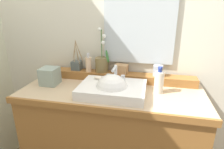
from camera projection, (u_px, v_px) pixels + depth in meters
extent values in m
cube|color=beige|center=(121.00, 29.00, 1.63)|extent=(2.99, 0.20, 2.58)
cube|color=#955F2C|center=(112.00, 141.00, 1.56)|extent=(1.32, 0.52, 0.85)
cube|color=tan|center=(111.00, 92.00, 1.42)|extent=(1.34, 0.55, 0.04)
cube|color=#955F2C|center=(102.00, 110.00, 1.16)|extent=(1.34, 0.02, 0.04)
cube|color=#955F2C|center=(117.00, 77.00, 1.59)|extent=(1.27, 0.11, 0.07)
cube|color=white|center=(112.00, 89.00, 1.34)|extent=(0.46, 0.33, 0.07)
sphere|color=white|center=(112.00, 90.00, 1.32)|extent=(0.23, 0.23, 0.23)
cylinder|color=silver|center=(116.00, 73.00, 1.41)|extent=(0.02, 0.02, 0.10)
cylinder|color=silver|center=(114.00, 69.00, 1.35)|extent=(0.02, 0.11, 0.02)
sphere|color=silver|center=(116.00, 67.00, 1.40)|extent=(0.03, 0.03, 0.03)
cylinder|color=silver|center=(108.00, 76.00, 1.44)|extent=(0.03, 0.03, 0.04)
cylinder|color=silver|center=(123.00, 77.00, 1.41)|extent=(0.03, 0.03, 0.04)
ellipsoid|color=beige|center=(99.00, 78.00, 1.43)|extent=(0.07, 0.04, 0.02)
cylinder|color=brown|center=(102.00, 65.00, 1.59)|extent=(0.11, 0.11, 0.12)
cylinder|color=tan|center=(102.00, 58.00, 1.58)|extent=(0.10, 0.10, 0.01)
cylinder|color=#476B38|center=(102.00, 44.00, 1.54)|extent=(0.01, 0.01, 0.23)
ellipsoid|color=#387033|center=(107.00, 57.00, 1.55)|extent=(0.04, 0.04, 0.10)
ellipsoid|color=#387033|center=(108.00, 56.00, 1.55)|extent=(0.03, 0.03, 0.11)
sphere|color=white|center=(103.00, 43.00, 1.53)|extent=(0.03, 0.03, 0.03)
sphere|color=white|center=(104.00, 36.00, 1.52)|extent=(0.03, 0.03, 0.03)
sphere|color=white|center=(99.00, 29.00, 1.52)|extent=(0.03, 0.03, 0.03)
cylinder|color=beige|center=(89.00, 65.00, 1.59)|extent=(0.05, 0.05, 0.12)
cylinder|color=silver|center=(88.00, 57.00, 1.57)|extent=(0.02, 0.02, 0.02)
cylinder|color=silver|center=(88.00, 54.00, 1.56)|extent=(0.02, 0.02, 0.02)
cylinder|color=silver|center=(88.00, 54.00, 1.55)|extent=(0.01, 0.03, 0.01)
cylinder|color=#9397A1|center=(158.00, 71.00, 1.49)|extent=(0.08, 0.08, 0.09)
cube|color=#495251|center=(77.00, 65.00, 1.64)|extent=(0.08, 0.08, 0.08)
cylinder|color=#9E7A4C|center=(79.00, 52.00, 1.60)|extent=(0.06, 0.00, 0.19)
cylinder|color=#9E7A4C|center=(79.00, 51.00, 1.63)|extent=(0.04, 0.06, 0.18)
cylinder|color=#9E7A4C|center=(77.00, 51.00, 1.63)|extent=(0.01, 0.06, 0.19)
cylinder|color=#9E7A4C|center=(74.00, 54.00, 1.63)|extent=(0.05, 0.03, 0.14)
cylinder|color=#9E7A4C|center=(74.00, 52.00, 1.61)|extent=(0.03, 0.01, 0.17)
cylinder|color=#9E7A4C|center=(75.00, 54.00, 1.60)|extent=(0.01, 0.03, 0.15)
cylinder|color=#9E7A4C|center=(77.00, 54.00, 1.59)|extent=(0.05, 0.04, 0.16)
cube|color=tan|center=(121.00, 69.00, 1.56)|extent=(0.11, 0.09, 0.07)
cylinder|color=beige|center=(159.00, 82.00, 1.34)|extent=(0.07, 0.07, 0.16)
cylinder|color=navy|center=(160.00, 71.00, 1.32)|extent=(0.03, 0.03, 0.02)
cylinder|color=navy|center=(160.00, 68.00, 1.31)|extent=(0.03, 0.03, 0.02)
cylinder|color=navy|center=(160.00, 68.00, 1.29)|extent=(0.01, 0.04, 0.01)
cube|color=gray|center=(50.00, 76.00, 1.49)|extent=(0.13, 0.13, 0.13)
cube|color=silver|center=(139.00, 30.00, 1.49)|extent=(0.56, 0.02, 0.53)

